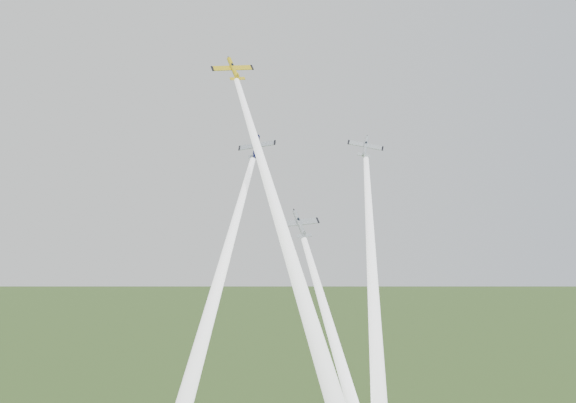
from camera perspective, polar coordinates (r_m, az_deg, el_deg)
The scene contains 8 objects.
plane_yellow at distance 133.81m, azimuth -4.34°, elevation 10.40°, with size 7.92×7.86×1.24m, color yellow, non-canonical shape.
smoke_trail_yellow at distance 107.08m, azimuth -0.54°, elevation -1.92°, with size 2.61×2.61×69.39m, color white, non-canonical shape.
plane_navy at distance 125.57m, azimuth -2.51°, elevation 4.36°, with size 6.77×6.72×1.06m, color #0C0F36, non-canonical shape.
smoke_trail_navy at distance 105.78m, azimuth -5.75°, elevation -7.19°, with size 2.61×2.61×55.96m, color white, non-canonical shape.
plane_silver_right at distance 131.67m, azimuth 6.13°, elevation 4.36°, with size 6.57×6.52×1.03m, color silver, non-canonical shape.
smoke_trail_silver_right at distance 108.99m, azimuth 6.80°, elevation -7.92°, with size 2.61×2.61×62.10m, color white, non-canonical shape.
plane_silver_low at distance 117.18m, azimuth 0.92°, elevation -1.79°, with size 7.07×7.01×1.11m, color #ABB2B9, non-canonical shape.
smoke_trail_silver_low at distance 100.55m, azimuth 5.11°, elevation -15.55°, with size 2.61×2.61×57.25m, color white, non-canonical shape.
Camera 1 is at (-17.89, -122.70, 88.54)m, focal length 45.00 mm.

